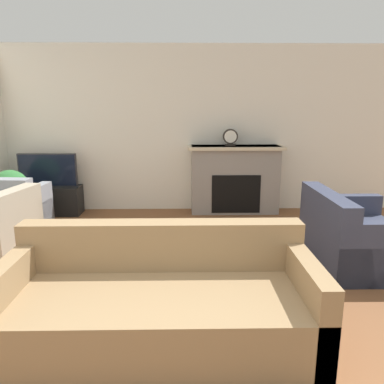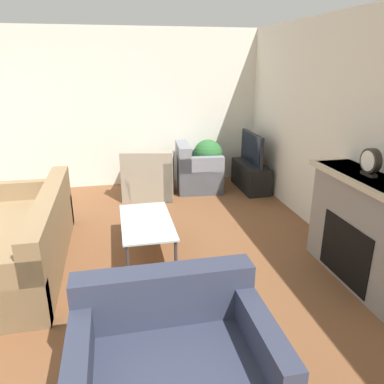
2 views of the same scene
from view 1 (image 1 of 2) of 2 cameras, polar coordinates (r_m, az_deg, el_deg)
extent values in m
cube|color=silver|center=(6.28, -2.30, 9.46)|extent=(8.62, 0.06, 2.70)
cube|color=gray|center=(6.21, 6.52, 1.93)|extent=(1.42, 0.40, 1.11)
cube|color=black|center=(6.05, 6.73, -0.34)|extent=(0.78, 0.01, 0.62)
cube|color=beige|center=(6.10, 6.69, 6.75)|extent=(1.54, 0.46, 0.05)
cube|color=black|center=(6.53, -20.76, -1.18)|extent=(0.99, 0.39, 0.46)
cube|color=#232328|center=(6.44, -21.12, 3.13)|extent=(0.93, 0.05, 0.54)
cube|color=black|center=(6.41, -21.20, 3.09)|extent=(0.89, 0.01, 0.50)
cube|color=#8C704C|center=(2.96, -4.94, -18.27)|extent=(2.30, 0.99, 0.42)
cube|color=#8C704C|center=(3.13, -4.62, -8.04)|extent=(2.30, 0.20, 0.40)
cube|color=#8C704C|center=(3.16, -25.67, -14.95)|extent=(0.14, 0.99, 0.66)
cube|color=#8C704C|center=(3.02, 16.72, -15.46)|extent=(0.14, 0.99, 0.66)
cube|color=#33384C|center=(4.63, 24.02, -7.46)|extent=(0.97, 1.25, 0.42)
cube|color=#33384C|center=(4.36, 19.91, -2.68)|extent=(0.20, 1.25, 0.40)
cube|color=#33384C|center=(5.08, 21.55, -4.06)|extent=(0.97, 0.14, 0.66)
cube|color=#9E937F|center=(4.69, -25.52, -2.10)|extent=(0.36, 0.83, 0.40)
cube|color=#9E937F|center=(5.20, -25.74, -4.07)|extent=(0.80, 0.29, 0.66)
cube|color=gray|center=(5.80, -25.21, -3.56)|extent=(0.82, 0.81, 0.42)
cube|color=gray|center=(5.47, -26.97, -0.23)|extent=(0.78, 0.26, 0.40)
cube|color=gray|center=(5.62, -22.53, -2.52)|extent=(0.20, 0.76, 0.66)
cylinder|color=#333338|center=(4.10, -12.66, -9.68)|extent=(0.04, 0.04, 0.37)
cylinder|color=#333338|center=(4.02, 2.70, -9.79)|extent=(0.04, 0.04, 0.37)
cylinder|color=#333338|center=(4.56, -11.41, -7.22)|extent=(0.04, 0.04, 0.37)
cylinder|color=#333338|center=(4.50, 2.28, -7.26)|extent=(0.04, 0.04, 0.37)
cube|color=silver|center=(4.19, -4.87, -6.03)|extent=(1.15, 0.59, 0.02)
cylinder|color=#AD704C|center=(6.05, -25.49, -3.87)|extent=(0.21, 0.21, 0.23)
cylinder|color=#4C3823|center=(6.00, -25.67, -2.10)|extent=(0.03, 0.03, 0.16)
sphere|color=#2D6B33|center=(5.93, -25.94, 0.56)|extent=(0.52, 0.52, 0.52)
cube|color=#28231E|center=(6.11, 5.82, 7.16)|extent=(0.17, 0.07, 0.03)
cylinder|color=#28231E|center=(6.10, 5.85, 8.42)|extent=(0.24, 0.07, 0.24)
cylinder|color=white|center=(6.06, 5.89, 8.39)|extent=(0.20, 0.00, 0.20)
camera|label=2|loc=(5.26, 46.35, 13.69)|focal=35.00mm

